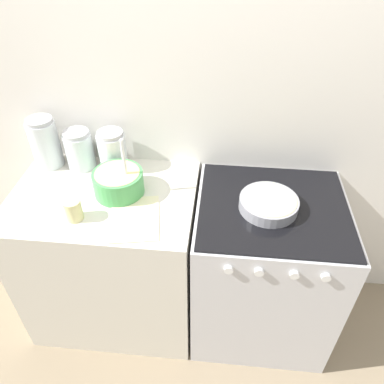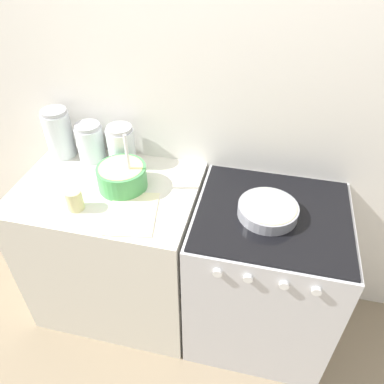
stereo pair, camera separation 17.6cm
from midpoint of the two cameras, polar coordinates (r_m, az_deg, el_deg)
name	(u,v)px [view 1 (the left image)]	position (r m, az deg, el deg)	size (l,w,h in m)	color
ground_plane	(188,360)	(2.32, -3.01, -24.34)	(12.00, 12.00, 0.00)	gray
wall_back	(201,112)	(1.92, -1.32, 11.98)	(4.82, 0.05, 2.40)	white
countertop_cabinet	(114,257)	(2.21, -14.09, -9.66)	(0.91, 0.65, 0.91)	silver
stove	(262,268)	(2.11, 8.30, -11.57)	(0.73, 0.67, 0.91)	silver
mixing_bowl	(118,181)	(1.85, -13.86, 1.49)	(0.24, 0.24, 0.30)	#4CA559
baking_pan	(269,203)	(1.75, 8.80, -1.85)	(0.27, 0.27, 0.06)	gray
storage_jar_left	(46,146)	(2.15, -23.61, 6.43)	(0.15, 0.15, 0.27)	silver
storage_jar_middle	(80,152)	(2.08, -19.08, 5.73)	(0.15, 0.15, 0.21)	silver
storage_jar_right	(113,153)	(2.02, -14.45, 5.69)	(0.15, 0.15, 0.22)	silver
tin_can	(73,210)	(1.78, -20.39, -2.69)	(0.08, 0.08, 0.10)	beige
recipe_page	(135,218)	(1.73, -11.66, -4.10)	(0.27, 0.33, 0.01)	beige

